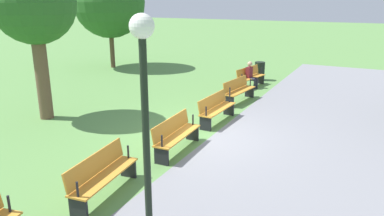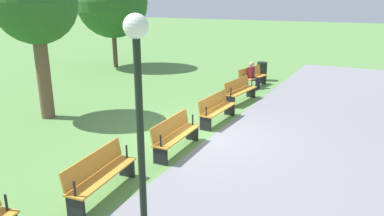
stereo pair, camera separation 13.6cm
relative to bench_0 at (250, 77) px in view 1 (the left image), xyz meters
The scene contains 12 objects.
ground_plane 6.65m from the bench_0, ahead, with size 120.00×120.00×0.00m, color #5B8C47.
path_paving 7.47m from the bench_0, 27.62° to the left, with size 27.91×4.91×0.01m, color gray.
bench_0 is the anchor object (origin of this frame).
bench_1 2.66m from the bench_0, ahead, with size 1.93×0.68×0.89m.
bench_2 5.31m from the bench_0, ahead, with size 1.91×0.54×0.89m.
bench_3 7.95m from the bench_0, ahead, with size 1.91×0.54×0.89m.
bench_4 10.58m from the bench_0, ahead, with size 1.93×0.68×0.89m.
person_seated 0.29m from the bench_0, 26.07° to the left, with size 0.40×0.56×1.20m.
tree_0 9.38m from the bench_0, 97.51° to the right, with size 3.98×3.98×5.68m.
tree_1 9.35m from the bench_0, 31.92° to the right, with size 2.58×2.58×5.03m.
lamp_post 12.30m from the bench_0, 11.38° to the left, with size 0.32×0.32×3.68m.
trash_bin 1.61m from the bench_0, behind, with size 0.49×0.49×0.90m, color black.
Camera 1 is at (9.06, 4.31, 3.84)m, focal length 34.10 mm.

